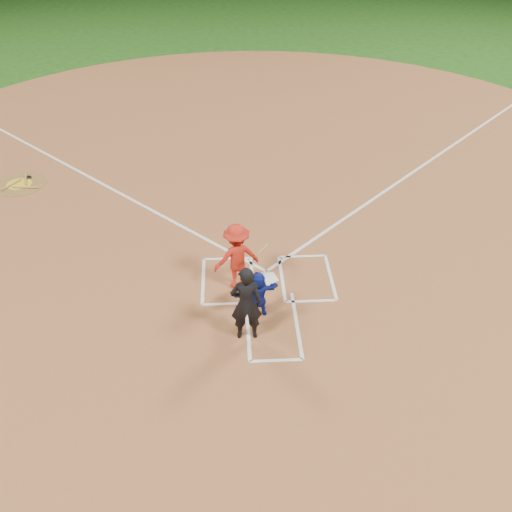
{
  "coord_description": "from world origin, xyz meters",
  "views": [
    {
      "loc": [
        -0.86,
        -11.2,
        8.66
      ],
      "look_at": [
        -0.3,
        -0.4,
        1.0
      ],
      "focal_mm": 40.0,
      "sensor_mm": 36.0,
      "label": 1
    }
  ],
  "objects_px": {
    "catcher": "(258,295)",
    "umpire": "(246,303)",
    "home_plate": "(267,278)",
    "batter_at_plate": "(237,257)",
    "on_deck_circle": "(19,184)"
  },
  "relations": [
    {
      "from": "on_deck_circle",
      "to": "umpire",
      "type": "xyz_separation_m",
      "value": [
        7.0,
        -7.37,
        0.91
      ]
    },
    {
      "from": "umpire",
      "to": "home_plate",
      "type": "bearing_deg",
      "value": -108.45
    },
    {
      "from": "home_plate",
      "to": "catcher",
      "type": "bearing_deg",
      "value": 77.39
    },
    {
      "from": "home_plate",
      "to": "umpire",
      "type": "distance_m",
      "value": 2.29
    },
    {
      "from": "on_deck_circle",
      "to": "home_plate",
      "type": "bearing_deg",
      "value": -35.21
    },
    {
      "from": "home_plate",
      "to": "on_deck_circle",
      "type": "bearing_deg",
      "value": -35.21
    },
    {
      "from": "umpire",
      "to": "batter_at_plate",
      "type": "distance_m",
      "value": 1.79
    },
    {
      "from": "catcher",
      "to": "batter_at_plate",
      "type": "distance_m",
      "value": 1.22
    },
    {
      "from": "on_deck_circle",
      "to": "batter_at_plate",
      "type": "height_order",
      "value": "batter_at_plate"
    },
    {
      "from": "catcher",
      "to": "umpire",
      "type": "xyz_separation_m",
      "value": [
        -0.3,
        -0.69,
        0.33
      ]
    },
    {
      "from": "on_deck_circle",
      "to": "batter_at_plate",
      "type": "xyz_separation_m",
      "value": [
        6.85,
        -5.59,
        0.86
      ]
    },
    {
      "from": "catcher",
      "to": "umpire",
      "type": "height_order",
      "value": "umpire"
    },
    {
      "from": "on_deck_circle",
      "to": "umpire",
      "type": "distance_m",
      "value": 10.21
    },
    {
      "from": "catcher",
      "to": "batter_at_plate",
      "type": "xyz_separation_m",
      "value": [
        -0.45,
        1.1,
        0.27
      ]
    },
    {
      "from": "on_deck_circle",
      "to": "catcher",
      "type": "bearing_deg",
      "value": -42.51
    }
  ]
}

